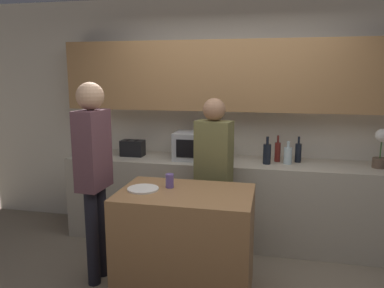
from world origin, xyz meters
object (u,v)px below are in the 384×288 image
Objects in this scene: bottle_0 at (267,154)px; bottle_1 at (278,152)px; bottle_3 at (298,152)px; person_left at (94,165)px; cup_0 at (170,181)px; bottle_2 at (288,155)px; plate_on_island at (143,189)px; person_center at (214,167)px; toaster at (133,148)px; microwave at (199,146)px; potted_plant at (381,148)px.

bottle_1 is at bearing 51.40° from bottle_0.
person_left reaches higher than bottle_3.
bottle_2 is at bearing 45.61° from cup_0.
plate_on_island is 0.16× the size of person_center.
person_center is (1.02, -0.51, -0.04)m from toaster.
bottle_0 is at bearing -128.60° from bottle_1.
plate_on_island is (-1.09, -1.21, -0.12)m from bottle_1.
bottle_2 is 0.15× the size of person_center.
bottle_1 is 0.22m from bottle_3.
person_center is (0.29, 0.53, 0.00)m from cup_0.
bottle_2 is (1.73, -0.02, 0.00)m from toaster.
microwave is 1.29m from person_left.
bottle_3 is 0.16× the size of person_left.
person_center reaches higher than potted_plant.
person_left is at bearing -86.67° from toaster.
person_left reaches higher than bottle_0.
microwave reaches higher than cup_0.
toaster is 2.63m from potted_plant.
microwave is 2.00× the size of plate_on_island.
person_left is 1.10× the size of person_center.
bottle_1 reaches higher than cup_0.
potted_plant is 0.80m from bottle_3.
bottle_0 reaches higher than bottle_2.
microwave is at bearing 149.70° from person_left.
bottle_3 reaches higher than cup_0.
person_center is (-0.60, -0.57, -0.06)m from bottle_1.
bottle_2 is (0.96, -0.02, -0.06)m from microwave.
potted_plant reaches higher than bottle_0.
person_center is at bearing -145.57° from bottle_2.
bottle_2 is 0.92× the size of plate_on_island.
bottle_1 is 1.42m from cup_0.
cup_0 is at bearing -134.65° from bottle_3.
microwave is 0.85m from bottle_1.
cup_0 is (-0.78, -0.97, -0.07)m from bottle_0.
person_center reaches higher than bottle_0.
toaster is 0.66× the size of potted_plant.
person_center is (-1.60, -0.51, -0.15)m from potted_plant.
toaster is 0.94× the size of bottle_3.
bottle_1 is (0.85, 0.06, -0.04)m from microwave.
bottle_3 reaches higher than bottle_2.
toaster is at bearing -177.55° from bottle_3.
plate_on_island is at bearing -101.82° from microwave.
person_left is at bearing -147.58° from bottle_2.
potted_plant is 1.39× the size of bottle_1.
bottle_3 is at bearing 45.35° from cup_0.
person_center is at bearing -136.59° from bottle_1.
microwave is 0.32× the size of person_center.
plate_on_island is (-0.98, -1.08, -0.12)m from bottle_0.
bottle_3 is at bearing 4.65° from bottle_1.
potted_plant reaches higher than bottle_1.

